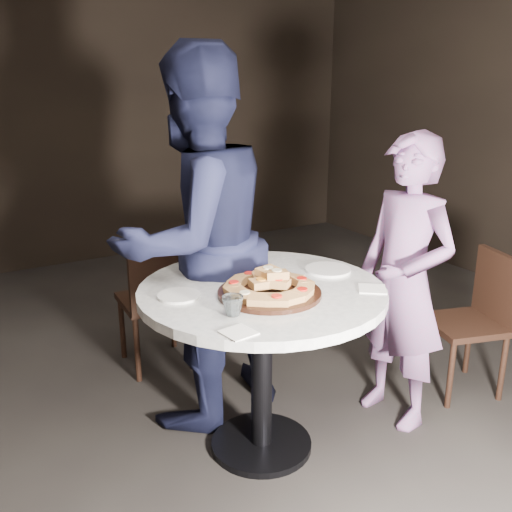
# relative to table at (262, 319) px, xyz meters

# --- Properties ---
(floor) EXTENTS (7.00, 7.00, 0.00)m
(floor) POSITION_rel_table_xyz_m (0.01, -0.11, -0.67)
(floor) COLOR black
(floor) RESTS_ON ground
(table) EXTENTS (1.27, 1.27, 0.82)m
(table) POSITION_rel_table_xyz_m (0.00, 0.00, 0.00)
(table) COLOR black
(table) RESTS_ON ground
(serving_board) EXTENTS (0.49, 0.49, 0.02)m
(serving_board) POSITION_rel_table_xyz_m (-0.02, -0.10, 0.16)
(serving_board) COLOR black
(serving_board) RESTS_ON table
(focaccia_pile) EXTENTS (0.39, 0.39, 0.10)m
(focaccia_pile) POSITION_rel_table_xyz_m (-0.02, -0.10, 0.20)
(focaccia_pile) COLOR #AF7A44
(focaccia_pile) RESTS_ON serving_board
(plate_left) EXTENTS (0.24, 0.24, 0.01)m
(plate_left) POSITION_rel_table_xyz_m (-0.36, 0.08, 0.16)
(plate_left) COLOR white
(plate_left) RESTS_ON table
(plate_right) EXTENTS (0.23, 0.23, 0.01)m
(plate_right) POSITION_rel_table_xyz_m (0.38, 0.03, 0.16)
(plate_right) COLOR white
(plate_right) RESTS_ON table
(water_glass) EXTENTS (0.10, 0.10, 0.08)m
(water_glass) POSITION_rel_table_xyz_m (-0.26, -0.20, 0.19)
(water_glass) COLOR silver
(water_glass) RESTS_ON table
(napkin_near) EXTENTS (0.12, 0.12, 0.01)m
(napkin_near) POSITION_rel_table_xyz_m (-0.32, -0.36, 0.15)
(napkin_near) COLOR white
(napkin_near) RESTS_ON table
(napkin_far) EXTENTS (0.16, 0.16, 0.01)m
(napkin_far) POSITION_rel_table_xyz_m (0.40, -0.27, 0.15)
(napkin_far) COLOR white
(napkin_far) RESTS_ON table
(chair_far) EXTENTS (0.41, 0.43, 0.83)m
(chair_far) POSITION_rel_table_xyz_m (-0.11, 0.97, -0.18)
(chair_far) COLOR black
(chair_far) RESTS_ON ground
(chair_right) EXTENTS (0.48, 0.47, 0.79)m
(chair_right) POSITION_rel_table_xyz_m (1.31, -0.14, -0.21)
(chair_right) COLOR black
(chair_right) RESTS_ON ground
(diner_navy) EXTENTS (1.05, 0.91, 1.86)m
(diner_navy) POSITION_rel_table_xyz_m (-0.11, 0.44, 0.26)
(diner_navy) COLOR black
(diner_navy) RESTS_ON ground
(diner_teal) EXTENTS (0.40, 0.57, 1.47)m
(diner_teal) POSITION_rel_table_xyz_m (0.75, -0.12, 0.07)
(diner_teal) COLOR slate
(diner_teal) RESTS_ON ground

